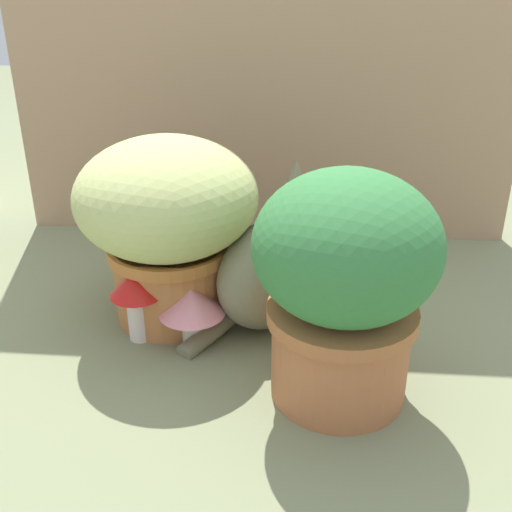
% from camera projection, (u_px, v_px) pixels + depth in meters
% --- Properties ---
extents(ground_plane, '(6.00, 6.00, 0.00)m').
position_uv_depth(ground_plane, '(194.00, 338.00, 1.23)').
color(ground_plane, '#757C59').
extents(cardboard_backdrop, '(1.24, 0.03, 0.98)m').
position_uv_depth(cardboard_backdrop, '(264.00, 39.00, 1.47)').
color(cardboard_backdrop, tan).
rests_on(cardboard_backdrop, ground).
extents(grass_planter, '(0.35, 0.35, 0.37)m').
position_uv_depth(grass_planter, '(168.00, 218.00, 1.21)').
color(grass_planter, '#B56E3C').
rests_on(grass_planter, ground).
extents(leafy_planter, '(0.29, 0.29, 0.39)m').
position_uv_depth(leafy_planter, '(345.00, 280.00, 0.98)').
color(leafy_planter, '#B1683F').
rests_on(leafy_planter, ground).
extents(cat, '(0.32, 0.32, 0.32)m').
position_uv_depth(cat, '(277.00, 265.00, 1.24)').
color(cat, '#777358').
rests_on(cat, ground).
extents(mushroom_ornament_pink, '(0.13, 0.13, 0.12)m').
position_uv_depth(mushroom_ornament_pink, '(194.00, 304.00, 1.18)').
color(mushroom_ornament_pink, silver).
rests_on(mushroom_ornament_pink, ground).
extents(mushroom_ornament_red, '(0.10, 0.10, 0.15)m').
position_uv_depth(mushroom_ornament_red, '(137.00, 291.00, 1.18)').
color(mushroom_ornament_red, silver).
rests_on(mushroom_ornament_red, ground).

